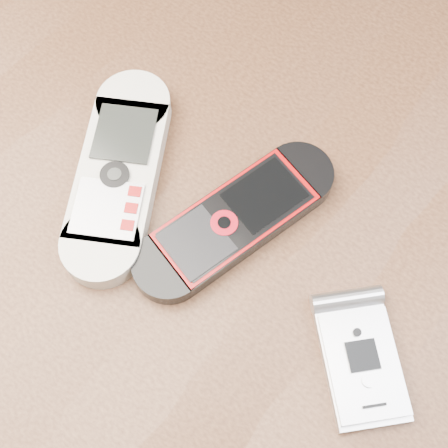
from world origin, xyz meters
TOP-DOWN VIEW (x-y plane):
  - ground at (0.00, 0.00)m, footprint 4.00×4.00m
  - table at (0.00, 0.00)m, footprint 1.20×0.80m
  - nokia_white at (-0.08, -0.02)m, footprint 0.14×0.18m
  - nokia_black_red at (0.01, 0.01)m, footprint 0.09×0.18m
  - motorola_razr at (0.14, -0.02)m, footprint 0.10×0.10m

SIDE VIEW (x-z plane):
  - ground at x=0.00m, z-range 0.00..0.00m
  - table at x=0.00m, z-range 0.27..1.02m
  - motorola_razr at x=0.14m, z-range 0.75..0.76m
  - nokia_black_red at x=0.01m, z-range 0.75..0.77m
  - nokia_white at x=-0.08m, z-range 0.75..0.77m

